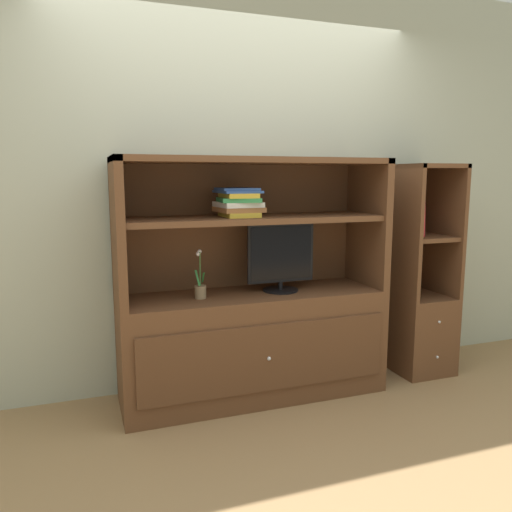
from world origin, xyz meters
TOP-DOWN VIEW (x-y plane):
  - ground_plane at (0.00, 0.00)m, footprint 8.00×8.00m
  - painted_rear_wall at (0.00, 0.75)m, footprint 6.00×0.10m
  - media_console at (0.00, 0.41)m, footprint 1.72×0.56m
  - tv_monitor at (0.19, 0.39)m, footprint 0.45×0.23m
  - potted_plant at (-0.36, 0.37)m, footprint 0.07×0.13m
  - magazine_stack at (-0.10, 0.40)m, footprint 0.29×0.31m
  - bookshelf_tall at (1.31, 0.41)m, footprint 0.40×0.46m
  - upright_book_row at (1.21, 0.40)m, footprint 0.10×0.17m

SIDE VIEW (x-z plane):
  - ground_plane at x=0.00m, z-range 0.00..0.00m
  - media_console at x=0.00m, z-range -0.28..1.28m
  - bookshelf_tall at x=1.31m, z-range -0.24..1.29m
  - potted_plant at x=-0.36m, z-range 0.61..0.91m
  - tv_monitor at x=0.19m, z-range 0.69..1.14m
  - upright_book_row at x=1.21m, z-range 1.00..1.26m
  - magazine_stack at x=-0.10m, z-range 1.19..1.37m
  - painted_rear_wall at x=0.00m, z-range 0.00..2.80m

